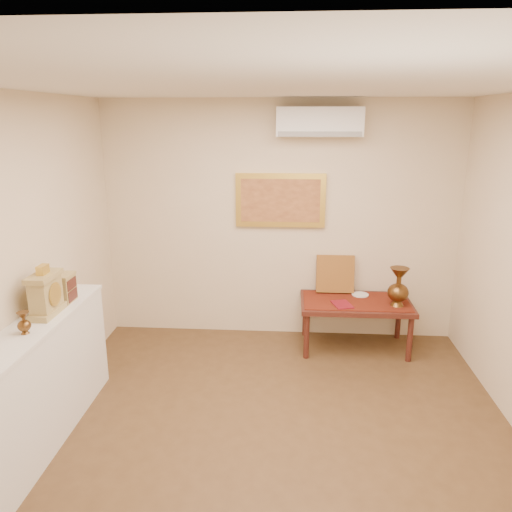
# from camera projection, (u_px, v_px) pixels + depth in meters

# --- Properties ---
(floor) EXTENTS (4.50, 4.50, 0.00)m
(floor) POSITION_uv_depth(u_px,v_px,m) (271.00, 452.00, 3.86)
(floor) COLOR brown
(floor) RESTS_ON ground
(ceiling) EXTENTS (4.50, 4.50, 0.00)m
(ceiling) POSITION_uv_depth(u_px,v_px,m) (275.00, 84.00, 3.13)
(ceiling) COLOR silver
(ceiling) RESTS_ON ground
(wall_back) EXTENTS (4.00, 0.02, 2.70)m
(wall_back) POSITION_uv_depth(u_px,v_px,m) (280.00, 222.00, 5.66)
(wall_back) COLOR beige
(wall_back) RESTS_ON ground
(brass_urn_small) EXTENTS (0.10, 0.10, 0.22)m
(brass_urn_small) POSITION_uv_depth(u_px,v_px,m) (23.00, 320.00, 3.60)
(brass_urn_small) COLOR brown
(brass_urn_small) RESTS_ON display_ledge
(table_cloth) EXTENTS (1.14, 0.59, 0.01)m
(table_cloth) POSITION_uv_depth(u_px,v_px,m) (356.00, 301.00, 5.46)
(table_cloth) COLOR #621E10
(table_cloth) RESTS_ON low_table
(brass_urn_tall) EXTENTS (0.22, 0.22, 0.51)m
(brass_urn_tall) POSITION_uv_depth(u_px,v_px,m) (399.00, 283.00, 5.26)
(brass_urn_tall) COLOR brown
(brass_urn_tall) RESTS_ON table_cloth
(plate) EXTENTS (0.19, 0.19, 0.01)m
(plate) POSITION_uv_depth(u_px,v_px,m) (360.00, 295.00, 5.63)
(plate) COLOR white
(plate) RESTS_ON table_cloth
(menu) EXTENTS (0.24, 0.29, 0.01)m
(menu) POSITION_uv_depth(u_px,v_px,m) (342.00, 304.00, 5.33)
(menu) COLOR maroon
(menu) RESTS_ON table_cloth
(cushion) EXTENTS (0.43, 0.19, 0.44)m
(cushion) POSITION_uv_depth(u_px,v_px,m) (335.00, 274.00, 5.70)
(cushion) COLOR maroon
(cushion) RESTS_ON table_cloth
(display_ledge) EXTENTS (0.37, 2.02, 0.98)m
(display_ledge) POSITION_uv_depth(u_px,v_px,m) (36.00, 386.00, 3.85)
(display_ledge) COLOR silver
(display_ledge) RESTS_ON floor
(mantel_clock) EXTENTS (0.17, 0.36, 0.41)m
(mantel_clock) POSITION_uv_depth(u_px,v_px,m) (46.00, 294.00, 3.93)
(mantel_clock) COLOR tan
(mantel_clock) RESTS_ON display_ledge
(wooden_chest) EXTENTS (0.16, 0.21, 0.24)m
(wooden_chest) POSITION_uv_depth(u_px,v_px,m) (64.00, 288.00, 4.23)
(wooden_chest) COLOR tan
(wooden_chest) RESTS_ON display_ledge
(low_table) EXTENTS (1.20, 0.70, 0.55)m
(low_table) POSITION_uv_depth(u_px,v_px,m) (356.00, 307.00, 5.48)
(low_table) COLOR #4A1D16
(low_table) RESTS_ON floor
(painting) EXTENTS (1.00, 0.06, 0.60)m
(painting) POSITION_uv_depth(u_px,v_px,m) (280.00, 200.00, 5.56)
(painting) COLOR gold
(painting) RESTS_ON wall_back
(ac_unit) EXTENTS (0.90, 0.25, 0.30)m
(ac_unit) POSITION_uv_depth(u_px,v_px,m) (320.00, 122.00, 5.21)
(ac_unit) COLOR white
(ac_unit) RESTS_ON wall_back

